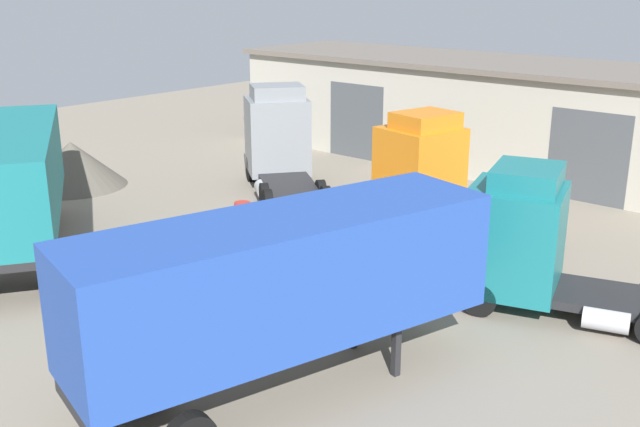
# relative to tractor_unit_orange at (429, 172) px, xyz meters

# --- Properties ---
(ground_plane) EXTENTS (60.00, 60.00, 0.00)m
(ground_plane) POSITION_rel_tractor_unit_orange_xyz_m (-2.41, -7.90, -1.87)
(ground_plane) COLOR gray
(warehouse_building) EXTENTS (26.50, 7.13, 4.82)m
(warehouse_building) POSITION_rel_tractor_unit_orange_xyz_m (-2.41, 9.41, 0.55)
(warehouse_building) COLOR #B7B2A3
(warehouse_building) RESTS_ON ground_plane
(tractor_unit_orange) EXTENTS (6.55, 3.74, 3.95)m
(tractor_unit_orange) POSITION_rel_tractor_unit_orange_xyz_m (0.00, 0.00, 0.00)
(tractor_unit_orange) COLOR orange
(tractor_unit_orange) RESTS_ON ground_plane
(container_trailer_red) EXTENTS (9.19, 7.08, 4.02)m
(container_trailer_red) POSITION_rel_tractor_unit_orange_xyz_m (-7.95, -11.28, 0.70)
(container_trailer_red) COLOR #197075
(container_trailer_red) RESTS_ON ground_plane
(container_trailer_green) EXTENTS (4.74, 9.44, 3.94)m
(container_trailer_green) POSITION_rel_tractor_unit_orange_xyz_m (4.13, -11.86, 0.65)
(container_trailer_green) COLOR #2347A3
(container_trailer_green) RESTS_ON ground_plane
(tractor_unit_grey) EXTENTS (6.51, 5.77, 4.23)m
(tractor_unit_grey) POSITION_rel_tractor_unit_orange_xyz_m (-7.41, -0.02, 0.13)
(tractor_unit_grey) COLOR gray
(tractor_unit_grey) RESTS_ON ground_plane
(tractor_unit_teal) EXTENTS (6.66, 4.22, 3.85)m
(tractor_unit_teal) POSITION_rel_tractor_unit_orange_xyz_m (6.07, -4.41, -0.06)
(tractor_unit_teal) COLOR #197075
(tractor_unit_teal) RESTS_ON ground_plane
(gravel_pile) EXTENTS (4.41, 4.41, 1.91)m
(gravel_pile) POSITION_rel_tractor_unit_orange_xyz_m (-13.97, -5.75, -0.91)
(gravel_pile) COLOR #565147
(gravel_pile) RESTS_ON ground_plane
(oil_drum) EXTENTS (0.58, 0.58, 0.88)m
(oil_drum) POSITION_rel_tractor_unit_orange_xyz_m (-4.67, -4.75, -1.43)
(oil_drum) COLOR #B22D23
(oil_drum) RESTS_ON ground_plane
(traffic_cone) EXTENTS (0.40, 0.40, 0.55)m
(traffic_cone) POSITION_rel_tractor_unit_orange_xyz_m (-2.82, -9.12, -1.61)
(traffic_cone) COLOR black
(traffic_cone) RESTS_ON ground_plane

